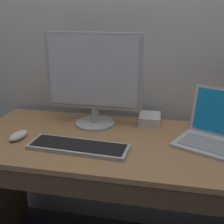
{
  "coord_description": "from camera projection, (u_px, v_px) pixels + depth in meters",
  "views": [
    {
      "loc": [
        0.18,
        -1.24,
        1.35
      ],
      "look_at": [
        -0.09,
        0.0,
        0.9
      ],
      "focal_mm": 47.07,
      "sensor_mm": 36.0,
      "label": 1
    }
  ],
  "objects": [
    {
      "name": "computer_mouse",
      "position": [
        19.0,
        135.0,
        1.4
      ],
      "size": [
        0.08,
        0.12,
        0.03
      ],
      "primitive_type": "ellipsoid",
      "rotation": [
        0.0,
        0.0,
        -0.19
      ],
      "color": "white",
      "rests_on": "desk"
    },
    {
      "name": "desk",
      "position": [
        129.0,
        182.0,
        1.43
      ],
      "size": [
        1.55,
        0.65,
        0.76
      ],
      "color": "#A87A4C",
      "rests_on": "ground"
    },
    {
      "name": "external_drive_box",
      "position": [
        150.0,
        119.0,
        1.58
      ],
      "size": [
        0.12,
        0.15,
        0.05
      ],
      "primitive_type": "cube",
      "rotation": [
        0.0,
        0.0,
        0.04
      ],
      "color": "silver",
      "rests_on": "desk"
    },
    {
      "name": "laptop_silver",
      "position": [
        216.0,
        132.0,
        1.34
      ],
      "size": [
        0.38,
        0.37,
        0.24
      ],
      "color": "silver",
      "rests_on": "desk"
    },
    {
      "name": "external_monitor",
      "position": [
        94.0,
        78.0,
        1.48
      ],
      "size": [
        0.5,
        0.21,
        0.48
      ],
      "color": "#B7B7BC",
      "rests_on": "desk"
    },
    {
      "name": "wired_keyboard",
      "position": [
        78.0,
        147.0,
        1.3
      ],
      "size": [
        0.45,
        0.17,
        0.02
      ],
      "color": "#BCBCC1",
      "rests_on": "desk"
    }
  ]
}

